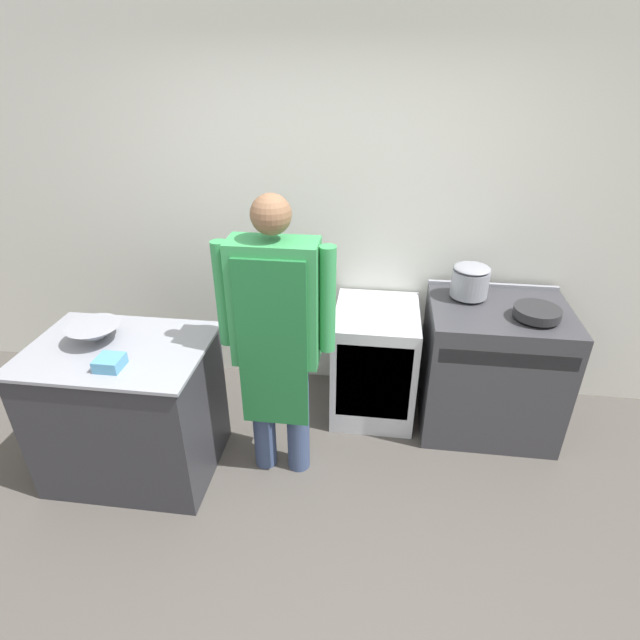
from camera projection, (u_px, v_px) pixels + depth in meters
name	position (u px, v px, depth m)	size (l,w,h in m)	color
ground_plane	(288.00, 580.00, 2.55)	(14.00, 14.00, 0.00)	#4C4742
wall_back	(331.00, 216.00, 3.51)	(8.00, 0.05, 2.70)	silver
prep_counter	(130.00, 409.00, 3.05)	(1.02, 0.75, 0.89)	#2D2D33
stove	(490.00, 367.00, 3.43)	(0.89, 0.72, 0.94)	#38383D
fridge_unit	(374.00, 361.00, 3.59)	(0.58, 0.67, 0.81)	silver
person_cook	(276.00, 329.00, 2.77)	(0.66, 0.24, 1.77)	#38476B
mixing_bowl	(95.00, 334.00, 2.86)	(0.31, 0.31, 0.11)	gray
small_bowl	(104.00, 330.00, 2.93)	(0.20, 0.20, 0.08)	gray
plastic_tub	(110.00, 363.00, 2.64)	(0.14, 0.14, 0.07)	teal
stock_pot	(470.00, 280.00, 3.28)	(0.24, 0.24, 0.22)	gray
saute_pan	(537.00, 312.00, 3.06)	(0.28, 0.28, 0.06)	#262628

